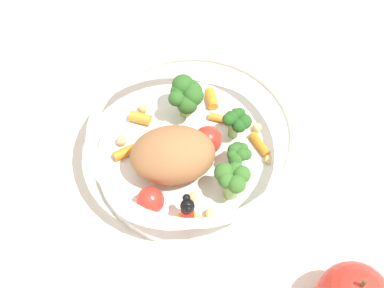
# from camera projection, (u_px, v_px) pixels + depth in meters

# --- Properties ---
(ground_plane) EXTENTS (2.40, 2.40, 0.00)m
(ground_plane) POSITION_uv_depth(u_px,v_px,m) (210.00, 157.00, 0.66)
(ground_plane) COLOR silver
(food_container) EXTENTS (0.22, 0.22, 0.07)m
(food_container) POSITION_uv_depth(u_px,v_px,m) (190.00, 146.00, 0.63)
(food_container) COLOR white
(food_container) RESTS_ON ground_plane
(folded_napkin) EXTENTS (0.16, 0.16, 0.01)m
(folded_napkin) POSITION_uv_depth(u_px,v_px,m) (115.00, 28.00, 0.77)
(folded_napkin) COLOR white
(folded_napkin) RESTS_ON ground_plane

